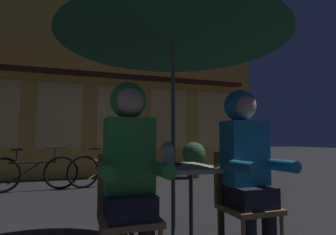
# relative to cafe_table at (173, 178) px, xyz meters

# --- Properties ---
(cafe_table) EXTENTS (0.72, 0.72, 0.74)m
(cafe_table) POSITION_rel_cafe_table_xyz_m (0.00, 0.00, 0.00)
(cafe_table) COLOR #B2AD9E
(cafe_table) RESTS_ON ground_plane
(patio_umbrella) EXTENTS (2.10, 2.10, 2.31)m
(patio_umbrella) POSITION_rel_cafe_table_xyz_m (0.00, 0.00, 1.42)
(patio_umbrella) COLOR #4C4C51
(patio_umbrella) RESTS_ON ground_plane
(lantern) EXTENTS (0.11, 0.11, 0.23)m
(lantern) POSITION_rel_cafe_table_xyz_m (-0.05, 0.00, 0.22)
(lantern) COLOR white
(lantern) RESTS_ON cafe_table
(chair_left) EXTENTS (0.40, 0.40, 0.87)m
(chair_left) POSITION_rel_cafe_table_xyz_m (-0.48, -0.37, -0.15)
(chair_left) COLOR olive
(chair_left) RESTS_ON ground_plane
(chair_right) EXTENTS (0.40, 0.40, 0.87)m
(chair_right) POSITION_rel_cafe_table_xyz_m (0.48, -0.37, -0.15)
(chair_right) COLOR olive
(chair_right) RESTS_ON ground_plane
(person_left_hooded) EXTENTS (0.45, 0.56, 1.40)m
(person_left_hooded) POSITION_rel_cafe_table_xyz_m (-0.48, -0.43, 0.21)
(person_left_hooded) COLOR black
(person_left_hooded) RESTS_ON ground_plane
(person_right_hooded) EXTENTS (0.45, 0.56, 1.40)m
(person_right_hooded) POSITION_rel_cafe_table_xyz_m (0.48, -0.43, 0.21)
(person_right_hooded) COLOR black
(person_right_hooded) RESTS_ON ground_plane
(shopfront_building) EXTENTS (10.00, 0.93, 6.20)m
(shopfront_building) POSITION_rel_cafe_table_xyz_m (-0.48, 5.40, 2.45)
(shopfront_building) COLOR gold
(shopfront_building) RESTS_ON ground_plane
(bicycle_second) EXTENTS (1.68, 0.16, 0.84)m
(bicycle_second) POSITION_rel_cafe_table_xyz_m (-1.60, 3.51, -0.29)
(bicycle_second) COLOR black
(bicycle_second) RESTS_ON ground_plane
(bicycle_third) EXTENTS (1.67, 0.32, 0.84)m
(bicycle_third) POSITION_rel_cafe_table_xyz_m (-0.16, 3.60, -0.29)
(bicycle_third) COLOR black
(bicycle_third) RESTS_ON ground_plane
(book) EXTENTS (0.24, 0.20, 0.02)m
(book) POSITION_rel_cafe_table_xyz_m (-0.02, 0.08, 0.11)
(book) COLOR black
(book) RESTS_ON cafe_table
(potted_plant) EXTENTS (0.60, 0.60, 0.92)m
(potted_plant) POSITION_rel_cafe_table_xyz_m (2.13, 4.25, -0.09)
(potted_plant) COLOR brown
(potted_plant) RESTS_ON ground_plane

